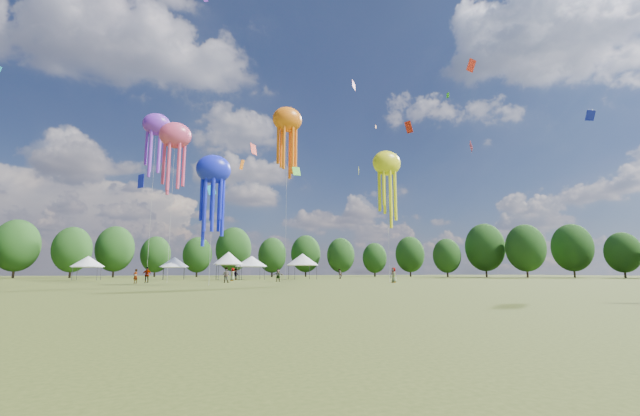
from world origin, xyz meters
name	(u,v)px	position (x,y,z in m)	size (l,w,h in m)	color
ground	(449,303)	(0.00, 0.00, 0.00)	(300.00, 300.00, 0.00)	#384416
spectator_near	(226,275)	(-4.41, 35.49, 0.89)	(0.87, 0.68, 1.79)	gray
spectators_far	(267,274)	(2.60, 45.09, 0.88)	(33.50, 28.38, 1.83)	gray
festival_tents	(223,260)	(-2.56, 55.31, 3.12)	(38.54, 11.43, 4.42)	#47474C
show_kites	(252,147)	(-0.86, 40.36, 18.19)	(31.00, 25.24, 27.85)	#E5436C
small_kites	(257,68)	(-0.43, 40.94, 30.25)	(71.58, 58.57, 46.83)	#E5436C
treeline	(212,242)	(-3.87, 62.51, 6.54)	(201.57, 95.24, 13.43)	#38281C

